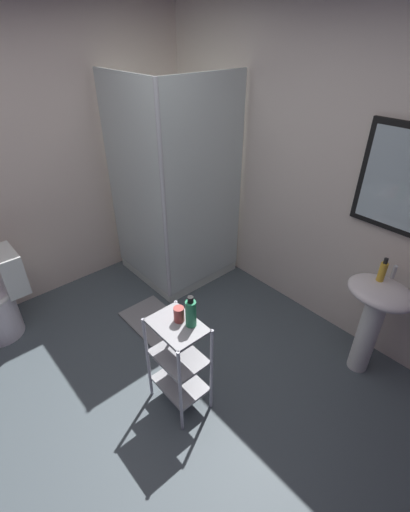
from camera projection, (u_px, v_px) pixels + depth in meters
The scene contains 11 objects.
ground_plane at pixel (143, 415), 2.53m from camera, with size 4.20×4.20×0.02m, color #48535A.
wall_back at pixel (325, 180), 2.87m from camera, with size 4.20×0.14×2.50m.
wall_left at pixel (7, 173), 3.01m from camera, with size 0.10×4.20×2.50m, color beige.
shower_stall at pixel (175, 237), 3.69m from camera, with size 0.92×0.92×2.00m.
pedestal_sink at pixel (375, 311), 2.57m from camera, with size 0.46×0.37×0.81m.
sink_faucet at pixel (394, 272), 2.48m from camera, with size 0.03×0.03×0.10m, color silver.
storage_cart at pixel (179, 358), 2.39m from camera, with size 0.38×0.28×0.74m.
hand_soap_bottle at pixel (382, 271), 2.45m from camera, with size 0.05×0.05×0.18m.
body_wash_bottle_green at pixel (191, 313), 2.17m from camera, with size 0.07×0.07×0.22m.
rinse_cup at pixel (179, 314), 2.22m from camera, with size 0.07×0.07×0.10m, color #B24742.
bath_mat at pixel (154, 321), 3.30m from camera, with size 0.60×0.40×0.02m, color gray.
Camera 1 is at (1.43, -0.68, 2.30)m, focal length 25.31 mm.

